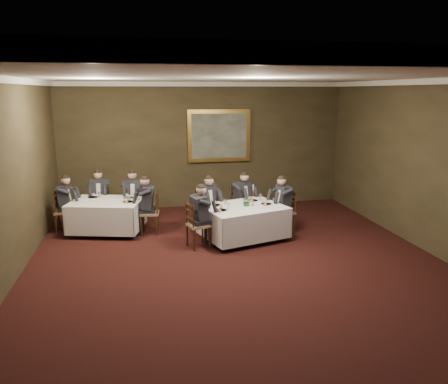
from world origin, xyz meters
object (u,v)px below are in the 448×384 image
object	(u,v)px
centerpiece	(247,201)
chair_sec_backleft	(101,211)
diner_main_backright	(242,206)
diner_sec_endright	(150,212)
chair_main_backright	(241,215)
table_second	(107,214)
diner_main_endleft	(198,224)
painting	(219,136)
chair_main_endright	(284,220)
diner_sec_backright	(134,203)
chair_main_backleft	(207,220)
diner_sec_endleft	(64,211)
chair_sec_endleft	(65,220)
diner_main_endright	(284,211)
candlestick	(253,197)
diner_sec_backleft	(100,202)
chair_sec_endright	(150,221)
diner_main_backleft	(207,210)
chair_sec_backright	(135,211)
table_main	(243,220)

from	to	relation	value
centerpiece	chair_sec_backleft	bearing A→B (deg)	149.31
diner_main_backright	diner_sec_endright	size ratio (longest dim) A/B	1.00
chair_main_backright	table_second	bearing A→B (deg)	-32.88
diner_main_endleft	painting	size ratio (longest dim) A/B	0.75
diner_main_backright	chair_main_endright	size ratio (longest dim) A/B	1.35
diner_sec_backright	chair_main_backright	bearing A→B (deg)	170.46
centerpiece	table_second	bearing A→B (deg)	161.09
chair_main_backleft	diner_sec_backright	distance (m)	2.01
painting	diner_sec_endleft	bearing A→B (deg)	-156.67
chair_sec_endleft	diner_sec_endleft	world-z (taller)	diner_sec_endleft
diner_main_endright	chair_main_backleft	bearing A→B (deg)	65.94
chair_main_backright	diner_sec_endright	bearing A→B (deg)	-27.28
diner_main_endleft	chair_sec_backleft	size ratio (longest dim) A/B	1.35
chair_sec_backleft	diner_sec_backright	bearing A→B (deg)	168.12
diner_main_backright	painting	distance (m)	2.57
diner_sec_endleft	candlestick	world-z (taller)	diner_sec_endleft
diner_sec_backleft	diner_sec_backright	distance (m)	0.87
diner_main_endright	centerpiece	size ratio (longest dim) A/B	5.48
table_second	chair_main_backleft	xyz separation A→B (m)	(2.32, -0.35, -0.17)
chair_sec_endright	diner_sec_backright	bearing A→B (deg)	28.34
table_second	chair_main_backleft	world-z (taller)	chair_main_backleft
chair_sec_backleft	chair_sec_endright	xyz separation A→B (m)	(1.22, -1.16, 0.00)
chair_main_backright	diner_sec_backleft	xyz separation A→B (m)	(-3.44, 0.99, 0.23)
diner_main_backleft	painting	xyz separation A→B (m)	(0.71, 2.34, 1.51)
chair_sec_endright	chair_main_backright	bearing A→B (deg)	-79.34
diner_main_endright	chair_sec_backright	bearing A→B (deg)	56.05
diner_sec_endright	painting	world-z (taller)	painting
chair_main_endright	chair_sec_endright	xyz separation A→B (m)	(-3.09, 0.52, 0.00)
diner_main_endright	painting	world-z (taller)	painting
chair_main_backright	diner_sec_backleft	bearing A→B (deg)	-47.36
chair_main_backleft	centerpiece	distance (m)	1.22
chair_main_backleft	chair_sec_backright	distance (m)	2.00
chair_main_backright	diner_main_endleft	world-z (taller)	diner_main_endleft
diner_sec_endleft	centerpiece	distance (m)	4.31
chair_sec_endleft	table_second	bearing A→B (deg)	76.77
chair_sec_backleft	diner_sec_endleft	bearing A→B (deg)	44.13
chair_main_backright	chair_sec_endleft	xyz separation A→B (m)	(-4.21, 0.33, 0.00)
chair_sec_backright	chair_main_backright	bearing A→B (deg)	170.22
centerpiece	diner_sec_backright	bearing A→B (deg)	144.79
chair_sec_backright	painting	size ratio (longest dim) A/B	0.56
table_main	table_second	distance (m)	3.21
diner_sec_backleft	diner_sec_endleft	bearing A→B (deg)	43.66
diner_sec_backright	candlestick	bearing A→B (deg)	154.64
candlestick	chair_sec_endright	bearing A→B (deg)	161.79
candlestick	diner_sec_endright	bearing A→B (deg)	161.85
diner_main_backright	diner_main_endright	xyz separation A→B (m)	(0.86, -0.67, 0.00)
chair_main_endright	diner_sec_backright	xyz separation A→B (m)	(-3.47, 1.45, 0.23)
chair_main_backleft	chair_main_backright	xyz separation A→B (m)	(0.90, 0.27, 0.00)
table_main	diner_main_backleft	bearing A→B (deg)	134.62
chair_main_backleft	chair_sec_backright	xyz separation A→B (m)	(-1.70, 1.06, 0.00)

